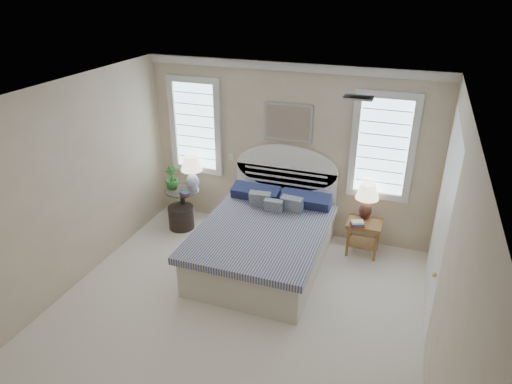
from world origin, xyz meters
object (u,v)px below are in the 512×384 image
object	(u,v)px
bed	(266,238)
side_table_left	(183,203)
floor_pot	(181,217)
lamp_right	(367,197)
nightstand_right	(364,231)
lamp_left	(192,169)

from	to	relation	value
bed	side_table_left	bearing A→B (deg)	160.26
floor_pot	lamp_right	xyz separation A→B (m)	(2.91, 0.37, 0.68)
nightstand_right	lamp_right	size ratio (longest dim) A/B	0.95
side_table_left	nightstand_right	distance (m)	2.95
bed	lamp_left	bearing A→B (deg)	155.01
side_table_left	lamp_left	bearing A→B (deg)	37.00
lamp_right	bed	bearing A→B (deg)	-146.71
side_table_left	lamp_left	distance (m)	0.62
side_table_left	nightstand_right	world-z (taller)	side_table_left
side_table_left	nightstand_right	bearing A→B (deg)	1.94
side_table_left	bed	bearing A→B (deg)	-19.74
nightstand_right	bed	bearing A→B (deg)	-151.97
nightstand_right	lamp_right	world-z (taller)	lamp_right
bed	side_table_left	xyz separation A→B (m)	(-1.65, 0.59, 0.00)
lamp_right	side_table_left	bearing A→B (deg)	-175.16
floor_pot	lamp_left	world-z (taller)	lamp_left
floor_pot	lamp_left	distance (m)	0.83
lamp_left	lamp_right	xyz separation A→B (m)	(2.78, 0.14, -0.11)
floor_pot	lamp_right	world-z (taller)	lamp_right
bed	nightstand_right	xyz separation A→B (m)	(1.30, 0.69, 0.00)
lamp_right	lamp_left	bearing A→B (deg)	-177.15
nightstand_right	lamp_left	xyz separation A→B (m)	(-2.81, 0.01, 0.59)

